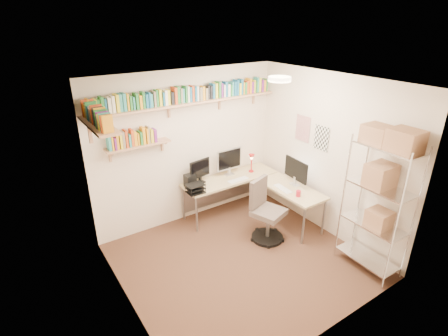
# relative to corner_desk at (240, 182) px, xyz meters

# --- Properties ---
(ground) EXTENTS (3.20, 3.20, 0.00)m
(ground) POSITION_rel_corner_desk_xyz_m (-0.69, -0.99, -0.65)
(ground) COLOR #43261C
(ground) RESTS_ON ground
(room_shell) EXTENTS (3.24, 3.04, 2.52)m
(room_shell) POSITION_rel_corner_desk_xyz_m (-0.69, -0.99, 0.89)
(room_shell) COLOR beige
(room_shell) RESTS_ON ground
(wall_shelves) EXTENTS (3.12, 1.09, 0.79)m
(wall_shelves) POSITION_rel_corner_desk_xyz_m (-1.10, 0.31, 1.37)
(wall_shelves) COLOR tan
(wall_shelves) RESTS_ON ground
(corner_desk) EXTENTS (1.77, 1.72, 1.15)m
(corner_desk) POSITION_rel_corner_desk_xyz_m (0.00, 0.00, 0.00)
(corner_desk) COLOR #C9B682
(corner_desk) RESTS_ON ground
(office_chair) EXTENTS (0.55, 0.56, 0.98)m
(office_chair) POSITION_rel_corner_desk_xyz_m (-0.06, -0.74, -0.24)
(office_chair) COLOR black
(office_chair) RESTS_ON ground
(wire_rack) EXTENTS (0.42, 0.82, 2.04)m
(wire_rack) POSITION_rel_corner_desk_xyz_m (0.67, -2.07, 0.76)
(wire_rack) COLOR silver
(wire_rack) RESTS_ON ground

